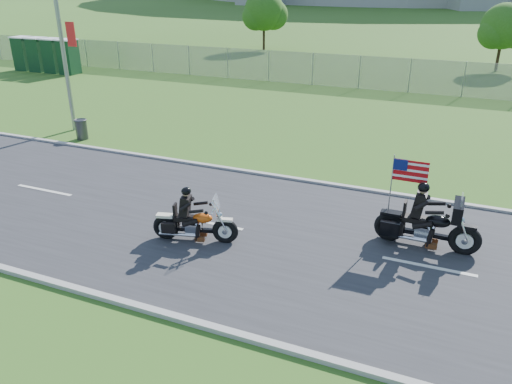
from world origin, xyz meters
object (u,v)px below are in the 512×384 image
at_px(porta_toilet_a, 69,57).
at_px(porta_toilet_b, 53,56).
at_px(porta_toilet_c, 38,55).
at_px(motorcycle_lead, 194,224).
at_px(porta_toilet_d, 24,54).
at_px(trash_can, 82,130).
at_px(motorcycle_follow, 427,226).

xyz_separation_m(porta_toilet_a, porta_toilet_b, (-1.40, 0.00, 0.00)).
distance_m(porta_toilet_c, motorcycle_lead, 29.18).
bearing_deg(porta_toilet_d, motorcycle_lead, -36.49).
height_order(porta_toilet_a, porta_toilet_c, same).
bearing_deg(trash_can, porta_toilet_a, 133.29).
bearing_deg(porta_toilet_b, trash_can, -43.37).
height_order(porta_toilet_c, motorcycle_lead, porta_toilet_c).
bearing_deg(porta_toilet_c, motorcycle_follow, -29.23).
distance_m(motorcycle_follow, trash_can, 15.04).
bearing_deg(motorcycle_lead, porta_toilet_a, 123.30).
bearing_deg(motorcycle_follow, porta_toilet_d, 152.37).
relative_size(porta_toilet_a, motorcycle_lead, 1.02).
xyz_separation_m(porta_toilet_c, porta_toilet_d, (-1.40, 0.00, 0.00)).
height_order(porta_toilet_a, trash_can, porta_toilet_a).
xyz_separation_m(porta_toilet_b, porta_toilet_c, (-1.40, 0.00, 0.00)).
bearing_deg(motorcycle_follow, porta_toilet_b, 149.98).
distance_m(porta_toilet_b, trash_can, 17.48).
bearing_deg(porta_toilet_b, porta_toilet_d, 180.00).
bearing_deg(porta_toilet_c, porta_toilet_d, 180.00).
bearing_deg(trash_can, porta_toilet_d, 142.26).
bearing_deg(trash_can, porta_toilet_b, 136.63).
relative_size(porta_toilet_b, porta_toilet_d, 1.00).
bearing_deg(motorcycle_follow, porta_toilet_c, 151.22).
distance_m(motorcycle_lead, trash_can, 10.70).
bearing_deg(porta_toilet_d, porta_toilet_c, 0.00).
height_order(porta_toilet_c, trash_can, porta_toilet_c).
bearing_deg(porta_toilet_d, porta_toilet_a, 0.00).
relative_size(porta_toilet_a, porta_toilet_c, 1.00).
distance_m(porta_toilet_a, porta_toilet_b, 1.40).
distance_m(porta_toilet_b, motorcycle_lead, 28.09).
bearing_deg(porta_toilet_a, trash_can, -46.71).
height_order(porta_toilet_b, porta_toilet_d, same).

